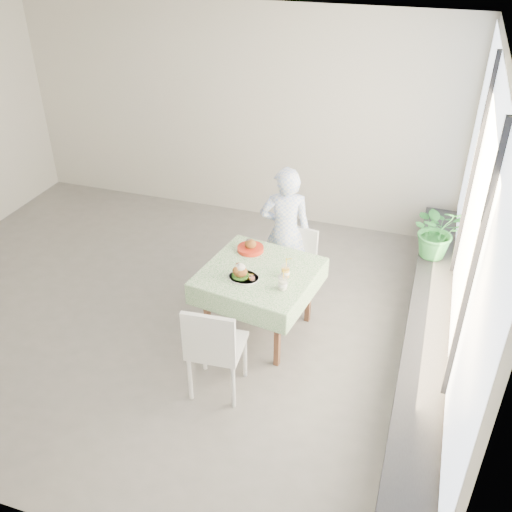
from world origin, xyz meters
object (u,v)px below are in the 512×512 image
(juice_cup_orange, at_px, (285,272))
(potted_plant, at_px, (438,230))
(chair_far, at_px, (294,278))
(diner, at_px, (285,232))
(main_dish, at_px, (242,274))
(cafe_table, at_px, (259,294))
(chair_near, at_px, (217,363))

(juice_cup_orange, bearing_deg, potted_plant, 43.53)
(chair_far, relative_size, diner, 0.54)
(main_dish, height_order, potted_plant, potted_plant)
(potted_plant, bearing_deg, juice_cup_orange, -136.47)
(chair_far, relative_size, main_dish, 2.72)
(potted_plant, bearing_deg, chair_far, -158.96)
(main_dish, distance_m, potted_plant, 2.22)
(diner, height_order, juice_cup_orange, diner)
(cafe_table, distance_m, potted_plant, 2.05)
(chair_near, height_order, potted_plant, potted_plant)
(chair_far, xyz_separation_m, diner, (-0.14, 0.09, 0.50))
(main_dish, relative_size, juice_cup_orange, 1.18)
(main_dish, xyz_separation_m, juice_cup_orange, (0.39, 0.15, 0.01))
(juice_cup_orange, bearing_deg, chair_near, -112.77)
(cafe_table, bearing_deg, diner, 87.17)
(diner, bearing_deg, chair_near, 69.06)
(main_dish, bearing_deg, chair_far, 71.16)
(chair_far, bearing_deg, main_dish, -108.84)
(chair_near, distance_m, juice_cup_orange, 1.07)
(cafe_table, distance_m, chair_near, 0.92)
(chair_far, bearing_deg, juice_cup_orange, -82.77)
(chair_near, relative_size, potted_plant, 1.57)
(cafe_table, bearing_deg, main_dish, -123.89)
(cafe_table, relative_size, diner, 0.79)
(chair_far, xyz_separation_m, juice_cup_orange, (0.09, -0.72, 0.55))
(main_dish, bearing_deg, juice_cup_orange, 20.99)
(main_dish, distance_m, juice_cup_orange, 0.41)
(diner, bearing_deg, potted_plant, 179.99)
(juice_cup_orange, xyz_separation_m, potted_plant, (1.33, 1.26, 0.01))
(cafe_table, xyz_separation_m, potted_plant, (1.60, 1.23, 0.35))
(chair_far, height_order, juice_cup_orange, juice_cup_orange)
(chair_near, xyz_separation_m, diner, (0.14, 1.68, 0.45))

